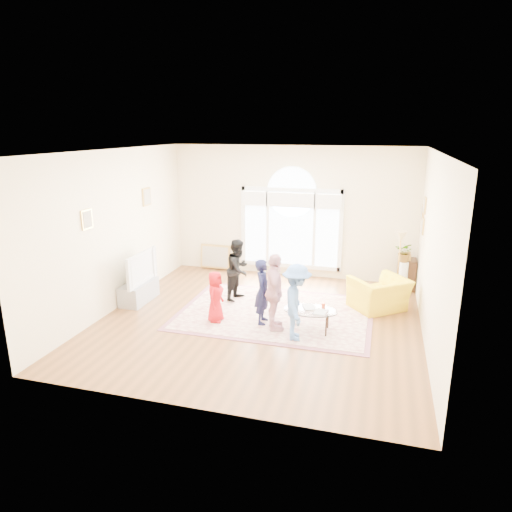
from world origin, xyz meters
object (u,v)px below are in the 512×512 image
(television, at_px, (137,267))
(tv_console, at_px, (139,292))
(armchair, at_px, (379,294))
(area_rug, at_px, (275,313))
(coffee_table, at_px, (310,311))

(television, bearing_deg, tv_console, 180.00)
(tv_console, distance_m, television, 0.55)
(tv_console, relative_size, armchair, 0.97)
(tv_console, height_order, television, television)
(area_rug, bearing_deg, coffee_table, -38.97)
(area_rug, xyz_separation_m, coffee_table, (0.80, -0.65, 0.39))
(television, relative_size, coffee_table, 1.18)
(area_rug, xyz_separation_m, television, (-2.96, -0.14, 0.75))
(coffee_table, bearing_deg, television, 170.67)
(tv_console, xyz_separation_m, television, (0.01, 0.00, 0.55))
(tv_console, height_order, armchair, armchair)
(television, bearing_deg, coffee_table, -7.74)
(area_rug, relative_size, television, 3.08)
(tv_console, height_order, coffee_table, coffee_table)
(tv_console, bearing_deg, area_rug, 2.63)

